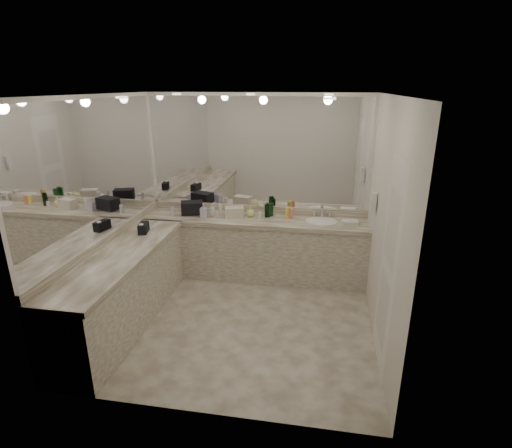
% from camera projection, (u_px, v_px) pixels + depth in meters
% --- Properties ---
extents(floor, '(3.20, 3.20, 0.00)m').
position_uv_depth(floor, '(238.00, 318.00, 4.86)').
color(floor, beige).
rests_on(floor, ground).
extents(ceiling, '(3.20, 3.20, 0.00)m').
position_uv_depth(ceiling, '(234.00, 95.00, 4.01)').
color(ceiling, white).
rests_on(ceiling, floor).
extents(wall_back, '(3.20, 0.02, 2.60)m').
position_uv_depth(wall_back, '(258.00, 186.00, 5.83)').
color(wall_back, silver).
rests_on(wall_back, floor).
extents(wall_left, '(0.02, 3.00, 2.60)m').
position_uv_depth(wall_left, '(103.00, 210.00, 4.69)').
color(wall_left, silver).
rests_on(wall_left, floor).
extents(wall_right, '(0.02, 3.00, 2.60)m').
position_uv_depth(wall_right, '(385.00, 225.00, 4.19)').
color(wall_right, silver).
rests_on(wall_right, floor).
extents(vanity_back_base, '(3.20, 0.60, 0.84)m').
position_uv_depth(vanity_back_base, '(254.00, 249.00, 5.84)').
color(vanity_back_base, beige).
rests_on(vanity_back_base, floor).
extents(vanity_back_top, '(3.20, 0.64, 0.06)m').
position_uv_depth(vanity_back_top, '(254.00, 220.00, 5.69)').
color(vanity_back_top, beige).
rests_on(vanity_back_top, vanity_back_base).
extents(vanity_left_base, '(0.60, 2.40, 0.84)m').
position_uv_depth(vanity_left_base, '(123.00, 291.00, 4.65)').
color(vanity_left_base, beige).
rests_on(vanity_left_base, floor).
extents(vanity_left_top, '(0.64, 2.42, 0.06)m').
position_uv_depth(vanity_left_top, '(119.00, 256.00, 4.50)').
color(vanity_left_top, beige).
rests_on(vanity_left_top, vanity_left_base).
extents(backsplash_back, '(3.20, 0.04, 0.10)m').
position_uv_depth(backsplash_back, '(257.00, 209.00, 5.93)').
color(backsplash_back, beige).
rests_on(backsplash_back, vanity_back_top).
extents(backsplash_left, '(0.04, 3.00, 0.10)m').
position_uv_depth(backsplash_left, '(108.00, 238.00, 4.80)').
color(backsplash_left, beige).
rests_on(backsplash_left, vanity_left_top).
extents(mirror_back, '(3.12, 0.01, 1.55)m').
position_uv_depth(mirror_back, '(257.00, 153.00, 5.66)').
color(mirror_back, white).
rests_on(mirror_back, wall_back).
extents(mirror_left, '(0.01, 2.92, 1.55)m').
position_uv_depth(mirror_left, '(98.00, 171.00, 4.53)').
color(mirror_left, white).
rests_on(mirror_left, wall_left).
extents(sink, '(0.44, 0.44, 0.03)m').
position_uv_depth(sink, '(321.00, 222.00, 5.54)').
color(sink, white).
rests_on(sink, vanity_back_top).
extents(faucet, '(0.24, 0.16, 0.14)m').
position_uv_depth(faucet, '(322.00, 212.00, 5.71)').
color(faucet, silver).
rests_on(faucet, vanity_back_top).
extents(wall_phone, '(0.06, 0.10, 0.24)m').
position_uv_depth(wall_phone, '(373.00, 202.00, 4.83)').
color(wall_phone, white).
rests_on(wall_phone, wall_right).
extents(door, '(0.02, 0.82, 2.10)m').
position_uv_depth(door, '(388.00, 267.00, 3.80)').
color(door, white).
rests_on(door, wall_right).
extents(black_toiletry_bag, '(0.36, 0.29, 0.18)m').
position_uv_depth(black_toiletry_bag, '(192.00, 208.00, 5.83)').
color(black_toiletry_bag, black).
rests_on(black_toiletry_bag, vanity_back_top).
extents(black_bag_spill, '(0.15, 0.24, 0.12)m').
position_uv_depth(black_bag_spill, '(144.00, 228.00, 5.11)').
color(black_bag_spill, black).
rests_on(black_bag_spill, vanity_left_top).
extents(cream_cosmetic_case, '(0.29, 0.23, 0.15)m').
position_uv_depth(cream_cosmetic_case, '(234.00, 212.00, 5.69)').
color(cream_cosmetic_case, beige).
rests_on(cream_cosmetic_case, vanity_back_top).
extents(hand_towel, '(0.23, 0.17, 0.04)m').
position_uv_depth(hand_towel, '(350.00, 222.00, 5.46)').
color(hand_towel, white).
rests_on(hand_towel, vanity_back_top).
extents(lotion_left, '(0.05, 0.05, 0.13)m').
position_uv_depth(lotion_left, '(142.00, 229.00, 5.06)').
color(lotion_left, white).
rests_on(lotion_left, vanity_left_top).
extents(soap_bottle_a, '(0.08, 0.08, 0.18)m').
position_uv_depth(soap_bottle_a, '(212.00, 210.00, 5.74)').
color(soap_bottle_a, beige).
rests_on(soap_bottle_a, vanity_back_top).
extents(soap_bottle_b, '(0.10, 0.11, 0.21)m').
position_uv_depth(soap_bottle_b, '(204.00, 210.00, 5.68)').
color(soap_bottle_b, silver).
rests_on(soap_bottle_b, vanity_back_top).
extents(soap_bottle_c, '(0.15, 0.15, 0.15)m').
position_uv_depth(soap_bottle_c, '(250.00, 212.00, 5.73)').
color(soap_bottle_c, '#F0ED88').
rests_on(soap_bottle_c, vanity_back_top).
extents(green_bottle_0, '(0.06, 0.06, 0.19)m').
position_uv_depth(green_bottle_0, '(267.00, 211.00, 5.70)').
color(green_bottle_0, '#165321').
rests_on(green_bottle_0, vanity_back_top).
extents(green_bottle_1, '(0.07, 0.07, 0.20)m').
position_uv_depth(green_bottle_1, '(268.00, 210.00, 5.72)').
color(green_bottle_1, '#165321').
rests_on(green_bottle_1, vanity_back_top).
extents(green_bottle_2, '(0.07, 0.07, 0.18)m').
position_uv_depth(green_bottle_2, '(271.00, 209.00, 5.77)').
color(green_bottle_2, '#165321').
rests_on(green_bottle_2, vanity_back_top).
extents(amenity_bottle_0, '(0.05, 0.05, 0.15)m').
position_uv_depth(amenity_bottle_0, '(220.00, 209.00, 5.83)').
color(amenity_bottle_0, white).
rests_on(amenity_bottle_0, vanity_back_top).
extents(amenity_bottle_1, '(0.06, 0.06, 0.14)m').
position_uv_depth(amenity_bottle_1, '(287.00, 212.00, 5.70)').
color(amenity_bottle_1, '#F2D84C').
rests_on(amenity_bottle_1, vanity_back_top).
extents(amenity_bottle_2, '(0.06, 0.06, 0.14)m').
position_uv_depth(amenity_bottle_2, '(291.00, 213.00, 5.66)').
color(amenity_bottle_2, '#E57F66').
rests_on(amenity_bottle_2, vanity_back_top).
extents(amenity_bottle_3, '(0.05, 0.05, 0.09)m').
position_uv_depth(amenity_bottle_3, '(260.00, 215.00, 5.68)').
color(amenity_bottle_3, white).
rests_on(amenity_bottle_3, vanity_back_top).
extents(amenity_bottle_4, '(0.04, 0.04, 0.07)m').
position_uv_depth(amenity_bottle_4, '(209.00, 211.00, 5.90)').
color(amenity_bottle_4, silver).
rests_on(amenity_bottle_4, vanity_back_top).
extents(amenity_bottle_5, '(0.05, 0.05, 0.12)m').
position_uv_depth(amenity_bottle_5, '(173.00, 211.00, 5.78)').
color(amenity_bottle_5, silver).
rests_on(amenity_bottle_5, vanity_back_top).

